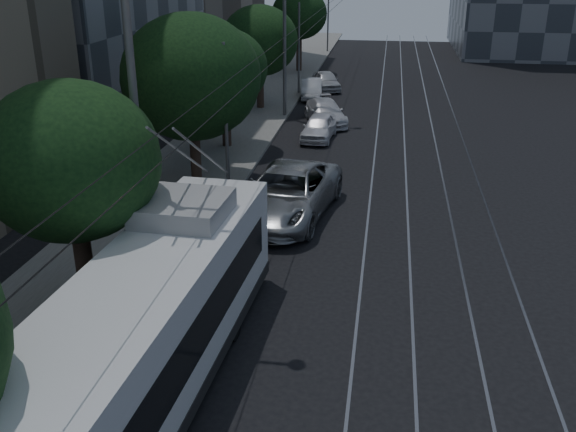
# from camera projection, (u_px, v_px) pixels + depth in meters

# --- Properties ---
(ground) EXTENTS (120.00, 120.00, 0.00)m
(ground) POSITION_uv_depth(u_px,v_px,m) (342.00, 351.00, 15.67)
(ground) COLOR black
(ground) RESTS_ON ground
(sidewalk) EXTENTS (5.00, 90.00, 0.15)m
(sidewalk) POSITION_uv_depth(u_px,v_px,m) (233.00, 129.00, 34.98)
(sidewalk) COLOR slate
(sidewalk) RESTS_ON ground
(tram_rails) EXTENTS (4.52, 90.00, 0.02)m
(tram_rails) POSITION_uv_depth(u_px,v_px,m) (419.00, 138.00, 33.58)
(tram_rails) COLOR gray
(tram_rails) RESTS_ON ground
(overhead_wires) EXTENTS (2.23, 90.00, 6.00)m
(overhead_wires) POSITION_uv_depth(u_px,v_px,m) (278.00, 67.00, 33.32)
(overhead_wires) COLOR black
(overhead_wires) RESTS_ON ground
(trolleybus) EXTENTS (3.08, 12.03, 5.63)m
(trolleybus) POSITION_uv_depth(u_px,v_px,m) (149.00, 329.00, 13.55)
(trolleybus) COLOR white
(trolleybus) RESTS_ON ground
(pickup_silver) EXTENTS (3.87, 6.78, 1.78)m
(pickup_silver) POSITION_uv_depth(u_px,v_px,m) (287.00, 193.00, 23.35)
(pickup_silver) COLOR #9A9DA1
(pickup_silver) RESTS_ON ground
(car_white_a) EXTENTS (1.74, 3.81, 1.27)m
(car_white_a) POSITION_uv_depth(u_px,v_px,m) (319.00, 127.00, 33.17)
(car_white_a) COLOR white
(car_white_a) RESTS_ON ground
(car_white_b) EXTENTS (3.15, 4.82, 1.30)m
(car_white_b) POSITION_uv_depth(u_px,v_px,m) (325.00, 112.00, 36.21)
(car_white_b) COLOR silver
(car_white_b) RESTS_ON ground
(car_white_c) EXTENTS (1.77, 3.92, 1.25)m
(car_white_c) POSITION_uv_depth(u_px,v_px,m) (311.00, 89.00, 42.53)
(car_white_c) COLOR silver
(car_white_c) RESTS_ON ground
(car_white_d) EXTENTS (2.64, 4.10, 1.30)m
(car_white_d) POSITION_uv_depth(u_px,v_px,m) (326.00, 81.00, 45.03)
(car_white_d) COLOR #B9B9BE
(car_white_d) RESTS_ON ground
(tree_1) EXTENTS (4.22, 4.22, 6.41)m
(tree_1) POSITION_uv_depth(u_px,v_px,m) (71.00, 162.00, 14.96)
(tree_1) COLOR #2E2019
(tree_1) RESTS_ON ground
(tree_2) EXTENTS (5.56, 5.56, 6.95)m
(tree_2) POSITION_uv_depth(u_px,v_px,m) (191.00, 77.00, 25.33)
(tree_2) COLOR #2E2019
(tree_2) RESTS_ON ground
(tree_3) EXTENTS (4.13, 4.13, 5.79)m
(tree_3) POSITION_uv_depth(u_px,v_px,m) (224.00, 69.00, 30.35)
(tree_3) COLOR #2E2019
(tree_3) RESTS_ON ground
(tree_4) EXTENTS (4.61, 4.61, 6.22)m
(tree_4) POSITION_uv_depth(u_px,v_px,m) (259.00, 41.00, 38.09)
(tree_4) COLOR #2E2019
(tree_4) RESTS_ON ground
(tree_5) EXTENTS (4.36, 4.36, 6.51)m
(tree_5) POSITION_uv_depth(u_px,v_px,m) (299.00, 14.00, 50.23)
(tree_5) COLOR #2E2019
(tree_5) RESTS_ON ground
(streetlamp_near) EXTENTS (2.43, 0.44, 10.03)m
(streetlamp_near) POSITION_uv_depth(u_px,v_px,m) (150.00, 90.00, 15.00)
(streetlamp_near) COLOR slate
(streetlamp_near) RESTS_ON ground
(streetlamp_far) EXTENTS (2.54, 0.44, 10.57)m
(streetlamp_far) POSITION_uv_depth(u_px,v_px,m) (292.00, 5.00, 35.30)
(streetlamp_far) COLOR slate
(streetlamp_far) RESTS_ON ground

